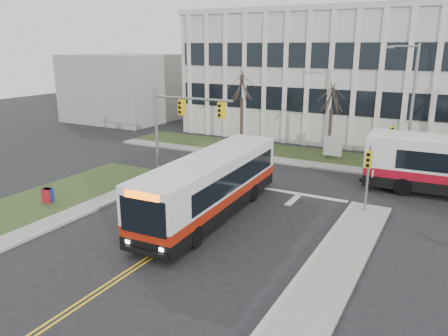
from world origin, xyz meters
TOP-DOWN VIEW (x-y plane):
  - ground at (0.00, 0.00)m, footprint 120.00×120.00m
  - sidewalk_west at (-7.00, -5.00)m, footprint 1.20×26.00m
  - sidewalk_east at (7.50, -5.00)m, footprint 2.00×26.00m
  - sidewalk_cross at (5.00, 15.20)m, footprint 44.00×1.60m
  - building_lawn at (5.00, 18.00)m, footprint 44.00×5.00m
  - office_building at (5.00, 30.00)m, footprint 40.00×16.00m
  - building_annex at (-26.00, 26.00)m, footprint 12.00×12.00m
  - mast_arm_signal at (-5.62, 7.16)m, footprint 6.11×0.38m
  - signal_pole_near at (7.20, 6.90)m, footprint 0.34×0.39m
  - signal_pole_far at (7.20, 15.40)m, footprint 0.34×0.39m
  - streetlight at (8.03, 16.20)m, footprint 2.15×0.25m
  - directory_sign at (2.50, 17.50)m, footprint 1.50×0.12m
  - tree_left at (-6.00, 18.00)m, footprint 1.80×1.80m
  - tree_mid at (2.00, 18.20)m, footprint 1.80×1.80m
  - bus_main at (-0.19, 2.54)m, footprint 3.24×12.46m
  - newspaper_box_blue at (-9.50, -0.60)m, footprint 0.59×0.56m
  - newspaper_box_red at (-9.50, -0.61)m, footprint 0.60×0.57m

SIDE VIEW (x-z plane):
  - ground at x=0.00m, z-range 0.00..0.00m
  - building_lawn at x=5.00m, z-range 0.00..0.12m
  - sidewalk_west at x=-7.00m, z-range 0.00..0.14m
  - sidewalk_east at x=7.50m, z-range 0.00..0.14m
  - sidewalk_cross at x=5.00m, z-range 0.00..0.14m
  - newspaper_box_blue at x=-9.50m, z-range 0.00..0.95m
  - newspaper_box_red at x=-9.50m, z-range 0.00..0.95m
  - directory_sign at x=2.50m, z-range 0.17..2.17m
  - bus_main at x=-0.19m, z-range 0.00..3.29m
  - signal_pole_near at x=7.20m, z-range 0.60..4.40m
  - signal_pole_far at x=7.20m, z-range 0.60..4.40m
  - building_annex at x=-26.00m, z-range 0.00..8.00m
  - mast_arm_signal at x=-5.62m, z-range 1.16..7.36m
  - tree_mid at x=2.00m, z-range 1.47..8.29m
  - streetlight at x=8.03m, z-range 0.59..9.79m
  - tree_left at x=-6.00m, z-range 1.66..9.36m
  - office_building at x=5.00m, z-range 0.00..12.00m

